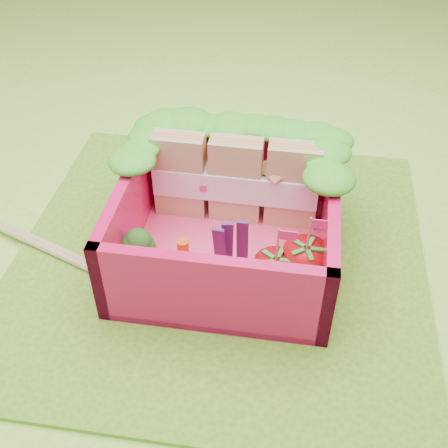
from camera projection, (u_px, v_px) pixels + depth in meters
name	position (u px, v px, depth m)	size (l,w,h in m)	color
ground	(220.00, 258.00, 3.64)	(14.00, 14.00, 0.00)	#8DD93D
placemat	(220.00, 256.00, 3.63)	(2.60, 2.60, 0.03)	#609622
bento_floor	(228.00, 251.00, 3.61)	(1.30, 1.30, 0.05)	#FF4173
bento_box	(228.00, 221.00, 3.45)	(1.30, 1.30, 0.55)	#E91353
lettuce_ruffle	(239.00, 135.00, 3.58)	(1.43, 0.77, 0.11)	#2E991B
sandwich_stack	(236.00, 181.00, 3.65)	(1.08, 0.18, 0.60)	tan
broccoli	(138.00, 249.00, 3.33)	(0.31, 0.31, 0.25)	#73AD54
carrot_sticks	(172.00, 263.00, 3.31)	(0.19, 0.18, 0.26)	#FD5815
purple_wedges	(230.00, 244.00, 3.34)	(0.19, 0.11, 0.38)	#3A1752
strawberry_left	(275.00, 275.00, 3.23)	(0.25, 0.25, 0.49)	red
strawberry_right	(305.00, 266.00, 3.27)	(0.27, 0.27, 0.51)	red
snap_peas	(278.00, 272.00, 3.40)	(0.62, 0.58, 0.05)	#68AE36
chopsticks	(69.00, 257.00, 3.57)	(2.21, 0.88, 0.05)	tan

